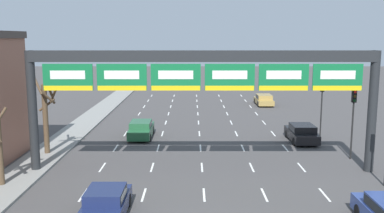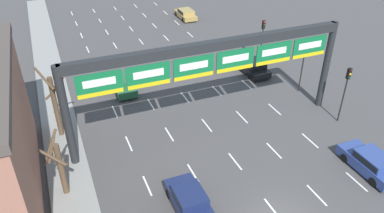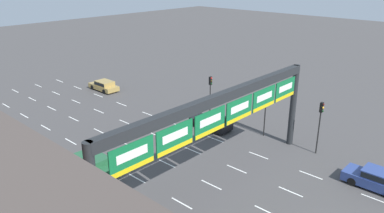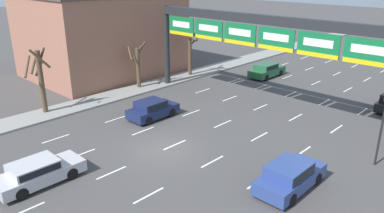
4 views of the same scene
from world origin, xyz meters
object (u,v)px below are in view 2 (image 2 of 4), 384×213
Objects in this scene: car_gold at (186,14)px; traffic_light_mid_block at (346,84)px; car_green at (123,83)px; tree_bare_closest at (59,165)px; car_navy at (189,199)px; tree_bare_second at (55,102)px; traffic_light_near_gantry at (263,33)px; traffic_light_far_end at (304,57)px; sign_gantry at (213,62)px; car_black at (253,66)px; car_blue at (371,162)px.

car_gold is 0.95× the size of traffic_light_mid_block.
car_green is 14.00m from tree_bare_closest.
car_navy is at bearing -111.15° from car_gold.
tree_bare_second is (-21.73, 6.65, -0.36)m from traffic_light_mid_block.
traffic_light_near_gantry is at bearing 1.83° from car_green.
traffic_light_near_gantry is at bearing 90.65° from traffic_light_far_end.
traffic_light_near_gantry is at bearing -83.20° from car_gold.
traffic_light_far_end is at bearing 32.78° from car_navy.
car_green is 15.74m from traffic_light_near_gantry.
car_green reaches higher than car_gold.
traffic_light_near_gantry is at bearing 43.09° from sign_gantry.
car_gold is 0.96× the size of traffic_light_near_gantry.
car_black is at bearing 43.15° from sign_gantry.
car_gold is 1.05× the size of tree_bare_closest.
traffic_light_mid_block is 0.80× the size of tree_bare_second.
car_blue is 0.94× the size of traffic_light_near_gantry.
traffic_light_mid_block is 22.24m from tree_bare_closest.
car_black is at bearing -90.20° from car_gold.
tree_bare_closest is at bearing 149.05° from car_navy.
car_blue is at bearing -90.76° from car_black.
traffic_light_mid_block reaches higher than car_green.
car_gold is at bearing 52.82° from car_green.
tree_bare_second reaches higher than car_gold.
traffic_light_near_gantry reaches higher than car_navy.
sign_gantry reaches higher than traffic_light_near_gantry.
car_green is at bearing -178.17° from traffic_light_near_gantry.
car_blue is at bearing -90.46° from car_gold.
traffic_light_mid_block is 5.58m from traffic_light_far_end.
sign_gantry is at bearing 165.36° from traffic_light_mid_block.
car_navy is 0.82× the size of traffic_light_mid_block.
traffic_light_mid_block is 0.99× the size of traffic_light_far_end.
car_blue is 1.02× the size of tree_bare_closest.
car_navy is 0.90× the size of car_black.
car_green is 0.93× the size of traffic_light_far_end.
tree_bare_closest is (-20.08, -10.71, 1.66)m from car_black.
car_green is (-13.16, 17.92, -0.02)m from car_blue.
traffic_light_near_gantry is 0.97× the size of traffic_light_far_end.
car_gold is at bearing 89.54° from car_blue.
car_blue is at bearing -6.91° from car_navy.
car_gold is 17.57m from traffic_light_near_gantry.
sign_gantry is 11.24m from traffic_light_far_end.
sign_gantry is 11.84m from car_green.
traffic_light_mid_block is 1.11× the size of tree_bare_closest.
tree_bare_second is at bearing 177.17° from traffic_light_far_end.
car_black reaches higher than car_gold.
car_blue reaches higher than car_black.
traffic_light_far_end is at bearing -89.35° from traffic_light_near_gantry.
tree_bare_second reaches higher than traffic_light_near_gantry.
car_green reaches higher than car_black.
car_blue is at bearing -101.96° from traffic_light_far_end.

